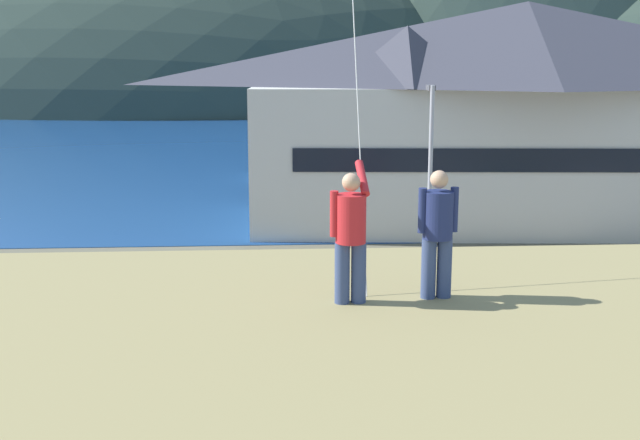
{
  "coord_description": "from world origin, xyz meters",
  "views": [
    {
      "loc": [
        -2.66,
        -18.28,
        8.94
      ],
      "look_at": [
        -1.08,
        9.0,
        3.11
      ],
      "focal_mm": 44.81,
      "sensor_mm": 36.0,
      "label": 1
    }
  ],
  "objects_px": {
    "parked_car_front_row_end": "(277,303)",
    "person_kite_flyer": "(351,233)",
    "moored_boat_wharfside": "(267,169)",
    "parking_light_pole": "(430,175)",
    "parked_car_corner_spot": "(424,359)",
    "harbor_lodge": "(523,109)",
    "person_companion": "(438,230)",
    "parked_car_mid_row_center": "(631,288)",
    "wharf_dock": "(315,178)"
  },
  "relations": [
    {
      "from": "parked_car_corner_spot",
      "to": "person_companion",
      "type": "height_order",
      "value": "person_companion"
    },
    {
      "from": "person_companion",
      "to": "harbor_lodge",
      "type": "bearing_deg",
      "value": 70.62
    },
    {
      "from": "wharf_dock",
      "to": "parked_car_mid_row_center",
      "type": "relative_size",
      "value": 3.7
    },
    {
      "from": "harbor_lodge",
      "to": "wharf_dock",
      "type": "bearing_deg",
      "value": 126.33
    },
    {
      "from": "moored_boat_wharfside",
      "to": "parking_light_pole",
      "type": "xyz_separation_m",
      "value": [
        6.28,
        -27.19,
        3.72
      ]
    },
    {
      "from": "harbor_lodge",
      "to": "parked_car_mid_row_center",
      "type": "relative_size",
      "value": 6.9
    },
    {
      "from": "parked_car_corner_spot",
      "to": "person_kite_flyer",
      "type": "bearing_deg",
      "value": -107.12
    },
    {
      "from": "parked_car_corner_spot",
      "to": "person_kite_flyer",
      "type": "xyz_separation_m",
      "value": [
        -2.85,
        -9.25,
        5.54
      ]
    },
    {
      "from": "harbor_lodge",
      "to": "wharf_dock",
      "type": "height_order",
      "value": "harbor_lodge"
    },
    {
      "from": "moored_boat_wharfside",
      "to": "wharf_dock",
      "type": "bearing_deg",
      "value": -31.4
    },
    {
      "from": "parked_car_corner_spot",
      "to": "parked_car_mid_row_center",
      "type": "distance_m",
      "value": 10.05
    },
    {
      "from": "wharf_dock",
      "to": "moored_boat_wharfside",
      "type": "height_order",
      "value": "moored_boat_wharfside"
    },
    {
      "from": "harbor_lodge",
      "to": "person_kite_flyer",
      "type": "distance_m",
      "value": 32.5
    },
    {
      "from": "harbor_lodge",
      "to": "wharf_dock",
      "type": "xyz_separation_m",
      "value": [
        -10.0,
        13.6,
        -5.64
      ]
    },
    {
      "from": "moored_boat_wharfside",
      "to": "parking_light_pole",
      "type": "distance_m",
      "value": 28.15
    },
    {
      "from": "person_kite_flyer",
      "to": "person_companion",
      "type": "bearing_deg",
      "value": 7.2
    },
    {
      "from": "harbor_lodge",
      "to": "parked_car_mid_row_center",
      "type": "distance_m",
      "value": 15.96
    },
    {
      "from": "parked_car_front_row_end",
      "to": "parked_car_mid_row_center",
      "type": "bearing_deg",
      "value": 4.43
    },
    {
      "from": "wharf_dock",
      "to": "parked_car_corner_spot",
      "type": "distance_m",
      "value": 34.65
    },
    {
      "from": "wharf_dock",
      "to": "parked_car_mid_row_center",
      "type": "height_order",
      "value": "parked_car_mid_row_center"
    },
    {
      "from": "wharf_dock",
      "to": "parked_car_mid_row_center",
      "type": "xyz_separation_m",
      "value": [
        9.23,
        -28.76,
        0.71
      ]
    },
    {
      "from": "parked_car_mid_row_center",
      "to": "person_companion",
      "type": "distance_m",
      "value": 18.74
    },
    {
      "from": "harbor_lodge",
      "to": "person_companion",
      "type": "distance_m",
      "value": 31.95
    },
    {
      "from": "parked_car_corner_spot",
      "to": "parking_light_pole",
      "type": "xyz_separation_m",
      "value": [
        1.89,
        9.46,
        3.38
      ]
    },
    {
      "from": "harbor_lodge",
      "to": "parked_car_mid_row_center",
      "type": "bearing_deg",
      "value": -92.9
    },
    {
      "from": "wharf_dock",
      "to": "parked_car_front_row_end",
      "type": "bearing_deg",
      "value": -95.28
    },
    {
      "from": "parked_car_front_row_end",
      "to": "parked_car_mid_row_center",
      "type": "relative_size",
      "value": 0.99
    },
    {
      "from": "person_kite_flyer",
      "to": "parked_car_mid_row_center",
      "type": "bearing_deg",
      "value": 53.94
    },
    {
      "from": "parked_car_front_row_end",
      "to": "parking_light_pole",
      "type": "distance_m",
      "value": 8.02
    },
    {
      "from": "person_companion",
      "to": "parked_car_mid_row_center",
      "type": "bearing_deg",
      "value": 56.71
    },
    {
      "from": "parked_car_corner_spot",
      "to": "parked_car_front_row_end",
      "type": "distance_m",
      "value": 6.24
    },
    {
      "from": "wharf_dock",
      "to": "parking_light_pole",
      "type": "distance_m",
      "value": 25.67
    },
    {
      "from": "moored_boat_wharfside",
      "to": "parked_car_front_row_end",
      "type": "height_order",
      "value": "moored_boat_wharfside"
    },
    {
      "from": "parked_car_corner_spot",
      "to": "parking_light_pole",
      "type": "height_order",
      "value": "parking_light_pole"
    },
    {
      "from": "parked_car_mid_row_center",
      "to": "person_kite_flyer",
      "type": "distance_m",
      "value": 19.51
    },
    {
      "from": "parking_light_pole",
      "to": "person_kite_flyer",
      "type": "xyz_separation_m",
      "value": [
        -4.74,
        -18.72,
        2.16
      ]
    },
    {
      "from": "person_kite_flyer",
      "to": "wharf_dock",
      "type": "bearing_deg",
      "value": 87.67
    },
    {
      "from": "parked_car_mid_row_center",
      "to": "parking_light_pole",
      "type": "xyz_separation_m",
      "value": [
        -6.27,
        3.59,
        3.38
      ]
    },
    {
      "from": "parked_car_corner_spot",
      "to": "parked_car_mid_row_center",
      "type": "bearing_deg",
      "value": 35.71
    },
    {
      "from": "moored_boat_wharfside",
      "to": "parked_car_corner_spot",
      "type": "height_order",
      "value": "moored_boat_wharfside"
    },
    {
      "from": "parking_light_pole",
      "to": "moored_boat_wharfside",
      "type": "bearing_deg",
      "value": 103.01
    },
    {
      "from": "wharf_dock",
      "to": "person_companion",
      "type": "xyz_separation_m",
      "value": [
        -0.6,
        -43.73,
        6.24
      ]
    },
    {
      "from": "harbor_lodge",
      "to": "person_companion",
      "type": "height_order",
      "value": "harbor_lodge"
    },
    {
      "from": "parked_car_mid_row_center",
      "to": "wharf_dock",
      "type": "bearing_deg",
      "value": 107.8
    },
    {
      "from": "moored_boat_wharfside",
      "to": "person_kite_flyer",
      "type": "distance_m",
      "value": 46.31
    },
    {
      "from": "parked_car_front_row_end",
      "to": "harbor_lodge",
      "type": "bearing_deg",
      "value": 51.62
    },
    {
      "from": "parked_car_mid_row_center",
      "to": "person_kite_flyer",
      "type": "height_order",
      "value": "person_kite_flyer"
    },
    {
      "from": "moored_boat_wharfside",
      "to": "parked_car_front_row_end",
      "type": "bearing_deg",
      "value": -88.96
    },
    {
      "from": "parked_car_front_row_end",
      "to": "person_kite_flyer",
      "type": "xyz_separation_m",
      "value": [
        0.96,
        -14.19,
        5.54
      ]
    },
    {
      "from": "parked_car_corner_spot",
      "to": "parked_car_front_row_end",
      "type": "relative_size",
      "value": 0.99
    }
  ]
}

